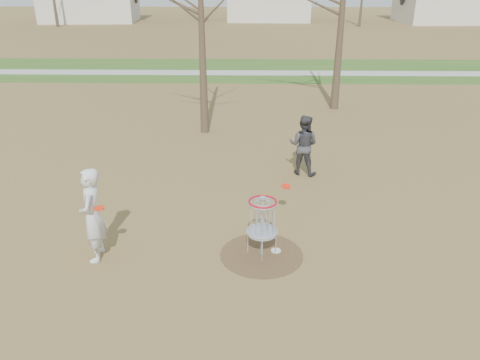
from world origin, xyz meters
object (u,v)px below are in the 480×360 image
player_standing (92,215)px  player_throwing (303,145)px  disc_grounded (276,251)px  disc_golf_basket (262,218)px

player_standing → player_throwing: bearing=128.3°
disc_grounded → disc_golf_basket: size_ratio=0.16×
disc_grounded → player_throwing: bearing=77.2°
player_throwing → disc_grounded: player_throwing is taller
player_standing → disc_golf_basket: (3.51, 0.18, -0.11)m
disc_grounded → disc_golf_basket: bearing=-156.3°
disc_grounded → disc_golf_basket: (-0.32, -0.14, 0.89)m
player_standing → disc_grounded: player_standing is taller
disc_golf_basket → player_throwing: bearing=73.8°
disc_golf_basket → player_standing: bearing=-177.0°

